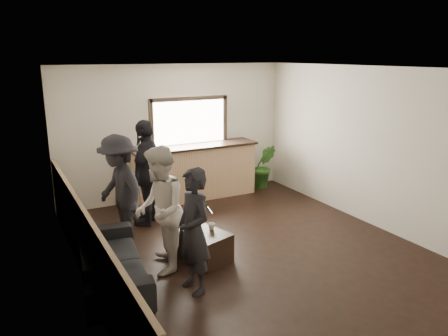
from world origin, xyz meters
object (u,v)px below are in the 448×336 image
potted_plant (263,166)px  person_b (160,210)px  person_a (194,231)px  coffee_table (199,244)px  person_d (147,173)px  bar_counter (195,168)px  person_c (120,190)px  cup_b (212,226)px  cup_a (188,224)px  sofa (112,259)px

potted_plant → person_b: (-3.45, -2.68, 0.40)m
person_a → potted_plant: bearing=130.2°
coffee_table → person_d: size_ratio=0.51×
bar_counter → person_c: (-2.00, -1.56, 0.25)m
bar_counter → person_b: size_ratio=1.50×
cup_b → person_a: (-0.63, -0.78, 0.34)m
person_a → person_c: 1.96m
person_b → cup_a: bearing=138.0°
person_c → sofa: bearing=-33.3°
person_b → person_c: (-0.24, 1.18, -0.00)m
sofa → person_a: person_a is taller
sofa → cup_a: bearing=-70.8°
cup_b → person_b: person_b is taller
sofa → cup_b: 1.53m
cup_b → potted_plant: potted_plant is taller
bar_counter → sofa: bar_counter is taller
sofa → person_d: (1.11, 1.77, 0.65)m
person_b → person_c: size_ratio=1.00×
person_d → cup_a: bearing=43.7°
cup_a → bar_counter: bearing=63.6°
person_c → person_d: bearing=121.6°
sofa → person_c: person_c is taller
cup_b → person_d: 1.86m
cup_b → sofa: bearing=-179.5°
potted_plant → person_a: size_ratio=0.61×
sofa → person_b: size_ratio=1.15×
bar_counter → cup_b: 2.85m
cup_b → cup_a: bearing=140.5°
coffee_table → sofa: bearing=-176.7°
cup_a → sofa: bearing=-168.4°
person_c → coffee_table: bearing=27.8°
potted_plant → cup_b: bearing=-134.9°
potted_plant → person_b: 4.39m
person_a → bar_counter: bearing=149.6°
cup_a → person_d: size_ratio=0.07×
coffee_table → cup_a: size_ratio=7.46×
potted_plant → person_b: person_b is taller
sofa → potted_plant: potted_plant is taller
person_c → potted_plant: bearing=100.3°
person_a → person_c: (-0.44, 1.91, 0.07)m
person_b → coffee_table: bearing=119.7°
potted_plant → person_d: (-3.04, -0.88, 0.45)m
bar_counter → coffee_table: size_ratio=2.78×
bar_counter → person_b: (-1.76, -2.74, 0.26)m
bar_counter → cup_b: bar_counter is taller
cup_a → person_b: 0.74m
cup_b → person_c: size_ratio=0.06×
person_c → person_b: bearing=-0.2°
person_b → person_c: bearing=-148.7°
coffee_table → cup_b: 0.33m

